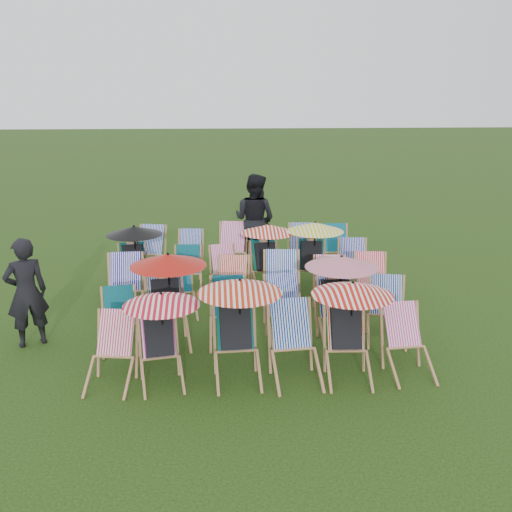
{
  "coord_description": "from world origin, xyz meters",
  "views": [
    {
      "loc": [
        -0.56,
        -8.94,
        3.6
      ],
      "look_at": [
        0.09,
        0.38,
        0.9
      ],
      "focal_mm": 40.0,
      "sensor_mm": 36.0,
      "label": 1
    }
  ],
  "objects": [
    {
      "name": "deckchair_5",
      "position": [
        1.91,
        -2.26,
        0.44
      ],
      "size": [
        0.64,
        0.85,
        0.87
      ],
      "rotation": [
        0.0,
        0.0,
        0.09
      ],
      "color": "#A7764E",
      "rests_on": "ground"
    },
    {
      "name": "person_rear",
      "position": [
        0.23,
        2.88,
        0.98
      ],
      "size": [
        1.2,
        1.14,
        1.96
      ],
      "primitive_type": "imported",
      "rotation": [
        0.0,
        0.0,
        2.56
      ],
      "color": "black",
      "rests_on": "ground"
    },
    {
      "name": "deckchair_13",
      "position": [
        -1.22,
        0.08,
        0.43
      ],
      "size": [
        0.7,
        0.88,
        0.87
      ],
      "rotation": [
        0.0,
        0.0,
        0.16
      ],
      "color": "#A7764E",
      "rests_on": "ground"
    },
    {
      "name": "deckchair_8",
      "position": [
        -0.42,
        -1.07,
        0.46
      ],
      "size": [
        0.61,
        0.85,
        0.91
      ],
      "rotation": [
        0.0,
        0.0,
        -0.01
      ],
      "color": "#A7764E",
      "rests_on": "ground"
    },
    {
      "name": "deckchair_17",
      "position": [
        2.06,
        0.09,
        0.46
      ],
      "size": [
        0.69,
        0.9,
        0.91
      ],
      "rotation": [
        0.0,
        0.0,
        -0.11
      ],
      "color": "#A7764E",
      "rests_on": "ground"
    },
    {
      "name": "deckchair_12",
      "position": [
        -2.11,
        0.1,
        0.49
      ],
      "size": [
        0.69,
        0.93,
        0.97
      ],
      "rotation": [
        0.0,
        0.0,
        0.05
      ],
      "color": "#A7764E",
      "rests_on": "ground"
    },
    {
      "name": "ground",
      "position": [
        0.0,
        0.0,
        0.0
      ],
      "size": [
        100.0,
        100.0,
        0.0
      ],
      "primitive_type": "plane",
      "color": "black",
      "rests_on": "ground"
    },
    {
      "name": "deckchair_6",
      "position": [
        -2.0,
        -1.17,
        0.41
      ],
      "size": [
        0.66,
        0.84,
        0.83
      ],
      "rotation": [
        0.0,
        0.0,
        0.16
      ],
      "color": "#A7764E",
      "rests_on": "ground"
    },
    {
      "name": "deckchair_11",
      "position": [
        1.94,
        -1.16,
        0.45
      ],
      "size": [
        0.76,
        0.93,
        0.9
      ],
      "rotation": [
        0.0,
        0.0,
        -0.21
      ],
      "color": "#A7764E",
      "rests_on": "ground"
    },
    {
      "name": "deckchair_24",
      "position": [
        -1.98,
        2.38,
        0.47
      ],
      "size": [
        0.78,
        0.96,
        0.94
      ],
      "rotation": [
        0.0,
        0.0,
        -0.2
      ],
      "color": "#A7764E",
      "rests_on": "ground"
    },
    {
      "name": "deckchair_3",
      "position": [
        0.4,
        -2.29,
        0.48
      ],
      "size": [
        0.71,
        0.93,
        0.96
      ],
      "rotation": [
        0.0,
        0.0,
        0.09
      ],
      "color": "#A7764E",
      "rests_on": "ground"
    },
    {
      "name": "deckchair_29",
      "position": [
        1.92,
        2.34,
        0.45
      ],
      "size": [
        0.61,
        0.85,
        0.91
      ],
      "rotation": [
        0.0,
        0.0,
        -0.01
      ],
      "color": "#A7764E",
      "rests_on": "ground"
    },
    {
      "name": "deckchair_21",
      "position": [
        0.36,
        1.28,
        0.64
      ],
      "size": [
        1.02,
        1.1,
        1.22
      ],
      "rotation": [
        0.0,
        0.0,
        0.13
      ],
      "color": "#A7764E",
      "rests_on": "ground"
    },
    {
      "name": "deckchair_15",
      "position": [
        0.5,
        -0.02,
        0.5
      ],
      "size": [
        0.73,
        0.97,
        1.0
      ],
      "rotation": [
        0.0,
        0.0,
        -0.08
      ],
      "color": "#A7764E",
      "rests_on": "ground"
    },
    {
      "name": "deckchair_4",
      "position": [
        1.1,
        -2.27,
        0.66
      ],
      "size": [
        1.06,
        1.11,
        1.26
      ],
      "rotation": [
        0.0,
        0.0,
        -0.04
      ],
      "color": "#A7764E",
      "rests_on": "ground"
    },
    {
      "name": "deckchair_19",
      "position": [
        -1.13,
        1.17,
        0.41
      ],
      "size": [
        0.54,
        0.76,
        0.82
      ],
      "rotation": [
        0.0,
        0.0,
        -0.0
      ],
      "color": "#A7764E",
      "rests_on": "ground"
    },
    {
      "name": "deckchair_25",
      "position": [
        -1.14,
        2.3,
        0.43
      ],
      "size": [
        0.63,
        0.84,
        0.86
      ],
      "rotation": [
        0.0,
        0.0,
        -0.09
      ],
      "color": "#A7764E",
      "rests_on": "ground"
    },
    {
      "name": "deckchair_20",
      "position": [
        -0.43,
        1.17,
        0.41
      ],
      "size": [
        0.65,
        0.83,
        0.82
      ],
      "rotation": [
        0.0,
        0.0,
        0.16
      ],
      "color": "#A7764E",
      "rests_on": "ground"
    },
    {
      "name": "deckchair_1",
      "position": [
        -1.3,
        -2.24,
        0.61
      ],
      "size": [
        0.98,
        1.06,
        1.16
      ],
      "rotation": [
        0.0,
        0.0,
        0.19
      ],
      "color": "#A7764E",
      "rests_on": "ground"
    },
    {
      "name": "deckchair_7",
      "position": [
        -1.31,
        -1.03,
        0.7
      ],
      "size": [
        1.12,
        1.21,
        1.33
      ],
      "rotation": [
        0.0,
        0.0,
        0.18
      ],
      "color": "#A7764E",
      "rests_on": "ground"
    },
    {
      "name": "deckchair_22",
      "position": [
        1.2,
        1.19,
        0.67
      ],
      "size": [
        1.06,
        1.12,
        1.26
      ],
      "rotation": [
        0.0,
        0.0,
        -0.11
      ],
      "color": "#A7764E",
      "rests_on": "ground"
    },
    {
      "name": "person_left",
      "position": [
        -3.33,
        -0.99,
        0.81
      ],
      "size": [
        0.71,
        0.62,
        1.63
      ],
      "primitive_type": "imported",
      "rotation": [
        0.0,
        0.0,
        3.63
      ],
      "color": "black",
      "rests_on": "ground"
    },
    {
      "name": "deckchair_14",
      "position": [
        -0.34,
        0.09,
        0.45
      ],
      "size": [
        0.7,
        0.89,
        0.9
      ],
      "rotation": [
        0.0,
        0.0,
        -0.13
      ],
      "color": "#A7764E",
      "rests_on": "ground"
    },
    {
      "name": "deckchair_28",
      "position": [
        1.18,
        2.4,
        0.46
      ],
      "size": [
        0.71,
        0.91,
        0.92
      ],
      "rotation": [
        0.0,
        0.0,
        -0.12
      ],
      "color": "#A7764E",
      "rests_on": "ground"
    },
    {
      "name": "deckchair_23",
      "position": [
        2.0,
        1.14,
        0.45
      ],
      "size": [
        0.67,
        0.88,
        0.9
      ],
      "rotation": [
        0.0,
        0.0,
        -0.09
      ],
      "color": "#A7764E",
      "rests_on": "ground"
    },
    {
      "name": "deckchair_2",
      "position": [
        -0.33,
        -2.19,
        0.69
      ],
      "size": [
        1.1,
        1.15,
        1.3
      ],
      "rotation": [
        0.0,
        0.0,
        0.06
      ],
      "color": "#A7764E",
      "rests_on": "ground"
    },
    {
      "name": "deckchair_26",
      "position": [
        -0.28,
        2.39,
        0.48
      ],
      "size": [
        0.77,
        0.98,
        0.97
      ],
      "rotation": [
        0.0,
        0.0,
        -0.15
      ],
      "color": "#A7764E",
      "rests_on": "ground"
    },
    {
      "name": "deckchair_16",
      "position": [
        1.32,
        0.01,
        0.45
      ],
      "size": [
        0.67,
        0.87,
        0.89
      ],
      "rotation": [
        0.0,
        0.0,
        -0.09
      ],
      "color": "#A7764E",
      "rests_on": "ground"
    },
    {
      "name": "deckchair_27",
      "position": [
        0.29,
        2.31,
        0.43
      ],
      "size": [
        0.72,
        0.89,
        0.86
      ],
      "rotation": [
        0.0,
        0.0,
        -0.2
      ],
      "color": "#A7764E",
      "rests_on": "ground"
    },
    {
      "name": "deckchair_18",
      "position": [
        -2.12,
        1.28,
        0.65
      ],
      "size": [
        1.03,
        1.12,
        1.22
      ],
      "rotation": [
        0.0,
        0.0,
        0.17
      ],
      "color": "#A7764E",
      "rests_on": "ground"
    },
    {
      "name": "deckchair_9",
      "position": [
        0.45,
        -1.07,
        0.46
      ],
      "size": [
        0.69,
        0.9,
        0.92
      ],
      "rotation": [
        0.0,
        0.0,
        0.1
      ],
      "color": "#A7764E",
      "rests_on": "ground"
    },
    {
      "name": "deckchair_0",
      "position": [
        -1.93,
        -2.27,
        0.44
      ],
      "size": [
        0.68,
        0.87,
        0.87
      ],
      "rotation": [
        0.0,
        0.0,
        -0.14
      ],
      "color": "#A7764E",
      "rests_on": "ground"
    },
    {
      "name": "deckchair_10",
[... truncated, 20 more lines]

